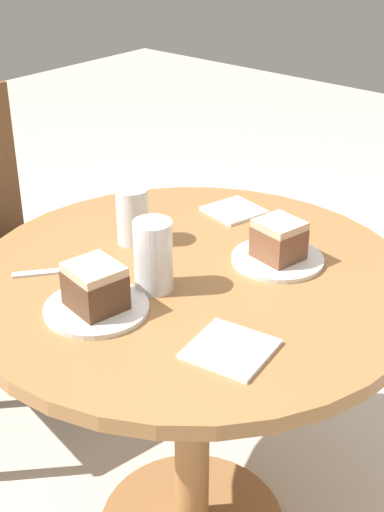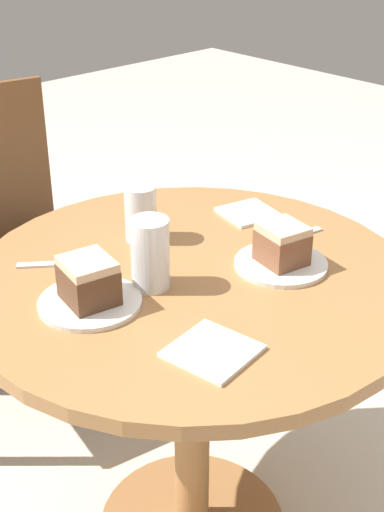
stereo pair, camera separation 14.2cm
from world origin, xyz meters
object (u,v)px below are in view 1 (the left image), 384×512
at_px(plate_near, 278,259).
at_px(cake_slice_far, 95,286).
at_px(plate_far, 97,308).
at_px(glass_water, 153,259).
at_px(glass_lemonade, 133,219).
at_px(cake_slice_near, 279,239).

distance_m(plate_near, cake_slice_far, 0.40).
relative_size(plate_far, glass_water, 1.37).
distance_m(glass_lemonade, glass_water, 0.21).
height_order(plate_far, glass_water, glass_water).
relative_size(glass_lemonade, glass_water, 0.88).
bearing_deg(plate_near, glass_lemonade, 114.00).
relative_size(plate_near, cake_slice_far, 1.70).
height_order(plate_far, cake_slice_far, cake_slice_far).
relative_size(cake_slice_near, glass_lemonade, 0.83).
relative_size(cake_slice_near, glass_water, 0.73).
relative_size(plate_far, cake_slice_far, 1.73).
distance_m(plate_far, glass_water, 0.14).
bearing_deg(cake_slice_near, plate_far, 158.78).
xyz_separation_m(plate_far, cake_slice_near, (0.37, -0.15, 0.05)).
relative_size(plate_near, glass_lemonade, 1.54).
xyz_separation_m(plate_far, glass_lemonade, (0.25, 0.15, 0.05)).
height_order(cake_slice_near, glass_water, glass_water).
distance_m(cake_slice_near, glass_lemonade, 0.32).
xyz_separation_m(cake_slice_near, cake_slice_far, (-0.37, 0.15, 0.00)).
distance_m(cake_slice_near, cake_slice_far, 0.40).
xyz_separation_m(plate_near, cake_slice_near, (0.00, 0.00, 0.05)).
relative_size(cake_slice_far, glass_water, 0.79).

